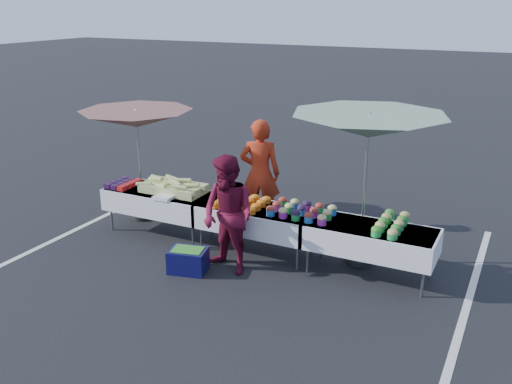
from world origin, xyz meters
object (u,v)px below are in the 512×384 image
at_px(table_right, 370,238).
at_px(customer, 228,215).
at_px(umbrella_left, 136,119).
at_px(storage_bin, 188,260).
at_px(table_left, 160,200).
at_px(table_center, 256,218).
at_px(umbrella_right, 369,127).
at_px(vendor, 260,174).

bearing_deg(table_right, customer, -158.12).
bearing_deg(umbrella_left, storage_bin, -36.96).
distance_m(table_right, umbrella_left, 4.49).
bearing_deg(table_right, umbrella_left, 174.69).
height_order(table_left, umbrella_left, umbrella_left).
xyz_separation_m(table_center, customer, (-0.07, -0.75, 0.28)).
bearing_deg(customer, umbrella_right, 49.90).
height_order(vendor, customer, vendor).
bearing_deg(umbrella_left, vendor, 16.91).
xyz_separation_m(table_right, vendor, (-2.24, 1.03, 0.37)).
distance_m(table_center, table_right, 1.80).
relative_size(umbrella_left, storage_bin, 3.73).
xyz_separation_m(table_right, customer, (-1.87, -0.75, 0.28)).
bearing_deg(storage_bin, table_left, 126.08).
distance_m(table_right, customer, 2.03).
distance_m(vendor, storage_bin, 2.21).
relative_size(umbrella_right, storage_bin, 3.98).
height_order(table_left, umbrella_right, umbrella_right).
bearing_deg(vendor, storage_bin, 66.26).
height_order(table_center, table_right, same).
xyz_separation_m(table_center, umbrella_right, (1.57, 0.40, 1.50)).
xyz_separation_m(umbrella_right, storage_bin, (-2.16, -1.44, -1.90)).
relative_size(customer, storage_bin, 2.83).
distance_m(vendor, customer, 1.82).
distance_m(table_left, storage_bin, 1.65).
bearing_deg(table_left, customer, -23.40).
bearing_deg(vendor, umbrella_right, 143.08).
bearing_deg(umbrella_right, vendor, 162.62).
distance_m(umbrella_right, storage_bin, 3.21).
bearing_deg(umbrella_right, table_left, -173.23).
height_order(vendor, umbrella_right, umbrella_right).
height_order(table_left, storage_bin, table_left).
distance_m(table_left, umbrella_right, 3.71).
height_order(table_left, table_right, same).
xyz_separation_m(vendor, storage_bin, (-0.15, -2.07, -0.77)).
relative_size(vendor, customer, 1.10).
bearing_deg(table_center, table_right, 0.00).
height_order(table_right, vendor, vendor).
relative_size(table_center, customer, 1.07).
height_order(table_center, vendor, vendor).
distance_m(table_left, vendor, 1.75).
relative_size(table_right, umbrella_left, 0.81).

